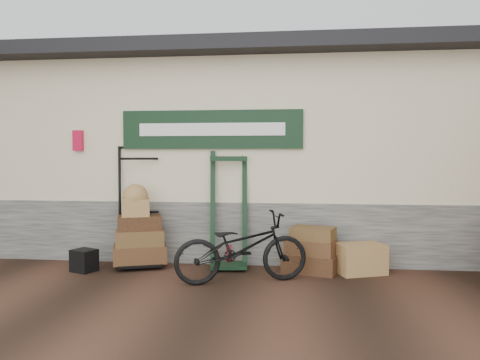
% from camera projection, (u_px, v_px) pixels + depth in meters
% --- Properties ---
extents(ground, '(80.00, 80.00, 0.00)m').
position_uv_depth(ground, '(222.00, 283.00, 5.78)').
color(ground, black).
rests_on(ground, ground).
extents(station_building, '(14.40, 4.10, 3.20)m').
position_uv_depth(station_building, '(245.00, 154.00, 8.41)').
color(station_building, '#4C4C47').
rests_on(station_building, ground).
extents(porter_trolley, '(1.05, 0.91, 1.75)m').
position_uv_depth(porter_trolley, '(139.00, 204.00, 6.73)').
color(porter_trolley, black).
rests_on(porter_trolley, ground).
extents(green_barrow, '(0.65, 0.58, 1.64)m').
position_uv_depth(green_barrow, '(229.00, 209.00, 6.59)').
color(green_barrow, black).
rests_on(green_barrow, ground).
extents(suitcase_stack, '(0.81, 0.64, 0.62)m').
position_uv_depth(suitcase_stack, '(311.00, 249.00, 6.32)').
color(suitcase_stack, '#371A11').
rests_on(suitcase_stack, ground).
extents(wicker_hamper, '(0.72, 0.59, 0.40)m').
position_uv_depth(wicker_hamper, '(360.00, 259.00, 6.25)').
color(wicker_hamper, brown).
rests_on(wicker_hamper, ground).
extents(black_trunk, '(0.38, 0.36, 0.30)m').
position_uv_depth(black_trunk, '(84.00, 260.00, 6.36)').
color(black_trunk, black).
rests_on(black_trunk, ground).
extents(bicycle, '(1.09, 1.78, 0.98)m').
position_uv_depth(bicycle, '(241.00, 244.00, 5.79)').
color(bicycle, black).
rests_on(bicycle, ground).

